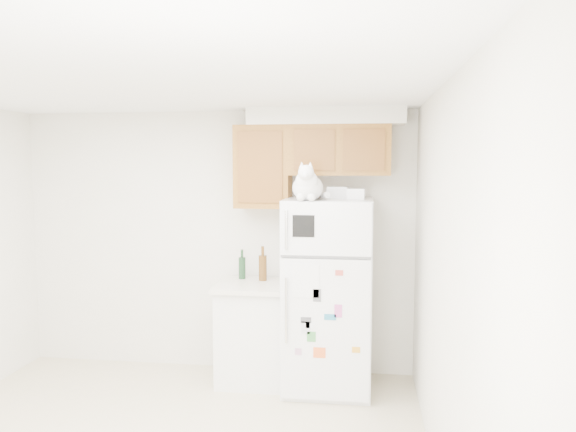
% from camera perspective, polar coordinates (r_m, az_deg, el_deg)
% --- Properties ---
extents(room_shell, '(3.84, 4.04, 2.52)m').
position_cam_1_polar(room_shell, '(3.76, -12.47, 0.12)').
color(room_shell, silver).
rests_on(room_shell, ground_plane).
extents(refrigerator, '(0.76, 0.78, 1.70)m').
position_cam_1_polar(refrigerator, '(5.02, 4.08, -7.96)').
color(refrigerator, white).
rests_on(refrigerator, ground_plane).
extents(base_counter, '(0.64, 0.64, 0.92)m').
position_cam_1_polar(base_counter, '(5.28, -3.55, -11.65)').
color(base_counter, white).
rests_on(base_counter, ground_plane).
extents(cat, '(0.32, 0.46, 0.33)m').
position_cam_1_polar(cat, '(4.65, 2.01, 3.08)').
color(cat, white).
rests_on(cat, refrigerator).
extents(storage_box_back, '(0.21, 0.17, 0.10)m').
position_cam_1_polar(storage_box_back, '(5.01, 5.17, 2.40)').
color(storage_box_back, white).
rests_on(storage_box_back, refrigerator).
extents(storage_box_front, '(0.16, 0.12, 0.09)m').
position_cam_1_polar(storage_box_front, '(4.87, 6.92, 2.25)').
color(storage_box_front, white).
rests_on(storage_box_front, refrigerator).
extents(bottle_green, '(0.06, 0.06, 0.28)m').
position_cam_1_polar(bottle_green, '(5.33, -4.69, -4.89)').
color(bottle_green, '#19381E').
rests_on(bottle_green, base_counter).
extents(bottle_amber, '(0.08, 0.08, 0.32)m').
position_cam_1_polar(bottle_amber, '(5.23, -2.58, -4.83)').
color(bottle_amber, '#593814').
rests_on(bottle_amber, base_counter).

